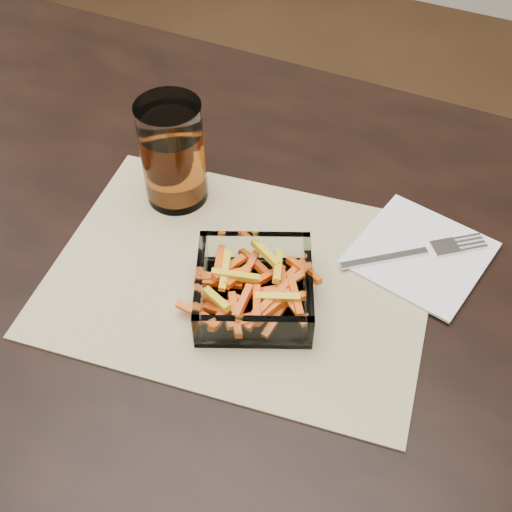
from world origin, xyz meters
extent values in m
plane|color=#331E0F|center=(0.00, 0.00, 0.00)|extent=(4.50, 4.50, 0.00)
cube|color=black|center=(0.00, 0.00, 0.73)|extent=(1.60, 0.90, 0.03)
cube|color=tan|center=(0.15, -0.01, 0.75)|extent=(0.49, 0.39, 0.00)
cube|color=white|center=(0.19, -0.04, 0.76)|extent=(0.17, 0.17, 0.01)
cube|color=white|center=(0.16, 0.02, 0.78)|extent=(0.12, 0.06, 0.05)
cube|color=white|center=(0.21, -0.10, 0.78)|extent=(0.12, 0.06, 0.05)
cube|color=white|center=(0.13, -0.06, 0.78)|extent=(0.06, 0.12, 0.05)
cube|color=white|center=(0.24, -0.01, 0.78)|extent=(0.06, 0.12, 0.05)
cylinder|color=white|center=(0.02, 0.08, 0.83)|extent=(0.08, 0.08, 0.14)
cylinder|color=#C0571B|center=(0.02, 0.08, 0.81)|extent=(0.07, 0.07, 0.09)
cube|color=white|center=(0.34, 0.11, 0.76)|extent=(0.18, 0.18, 0.00)
cube|color=silver|center=(0.30, 0.08, 0.76)|extent=(0.09, 0.08, 0.00)
cube|color=silver|center=(0.37, 0.13, 0.76)|extent=(0.04, 0.04, 0.00)
cube|color=silver|center=(0.39, 0.16, 0.76)|extent=(0.03, 0.03, 0.00)
cube|color=silver|center=(0.39, 0.16, 0.76)|extent=(0.03, 0.03, 0.00)
cube|color=silver|center=(0.40, 0.15, 0.76)|extent=(0.03, 0.03, 0.00)
cube|color=silver|center=(0.40, 0.15, 0.76)|extent=(0.03, 0.03, 0.00)
camera|label=1|loc=(0.38, -0.45, 1.35)|focal=45.00mm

